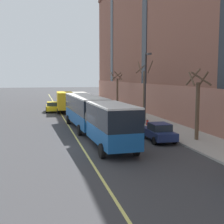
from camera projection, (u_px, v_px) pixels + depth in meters
The scene contains 14 objects.
ground_plane at pixel (99, 146), 24.51m from camera, with size 260.00×260.00×0.00m, color #38383A.
sidewalk at pixel (184, 134), 29.42m from camera, with size 4.37×160.00×0.15m, color #ADA89E.
city_bus at pixel (93, 114), 28.75m from camera, with size 3.54×19.14×3.48m.
parked_car_darkgray_0 at pixel (101, 105), 51.11m from camera, with size 2.02×4.81×1.56m.
parked_car_navy_1 at pixel (159, 132), 26.40m from camera, with size 1.99×4.33×1.56m.
parked_car_white_2 at pixel (122, 115), 37.69m from camera, with size 1.99×4.43×1.56m.
box_truck at pixel (65, 101), 46.75m from camera, with size 2.53×7.40×3.13m.
taxi_cab at pixel (52, 107), 47.92m from camera, with size 2.09×4.41×1.56m.
street_tree_mid_block at pixel (197, 104), 26.08m from camera, with size 1.72×1.93×5.98m.
street_tree_far_uptown at pixel (144, 91), 39.10m from camera, with size 1.78×1.77×7.21m.
street_tree_far_downtown at pixel (117, 89), 52.13m from camera, with size 1.83×1.83×6.14m.
street_lamp at pixel (146, 82), 34.55m from camera, with size 0.36×1.48×7.86m.
fire_hydrant at pixel (147, 122), 34.18m from camera, with size 0.42×0.24×0.72m.
lane_centerline at pixel (77, 140), 27.10m from camera, with size 0.16×140.00×0.01m, color #E0D66B.
Camera 1 is at (-4.62, -23.61, 5.51)m, focal length 50.00 mm.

